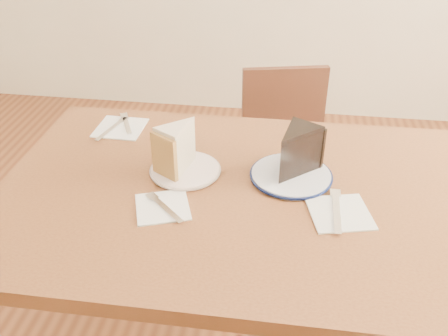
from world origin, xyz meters
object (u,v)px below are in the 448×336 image
Objects in this scene: table at (236,221)px; plate_navy at (291,175)px; carrot_cake at (181,148)px; plate_cream at (185,170)px; chocolate_cake at (294,155)px; chair_far at (286,163)px.

table is 0.19m from plate_navy.
carrot_cake reaches higher than table.
plate_cream is at bearing 156.13° from table.
plate_navy reaches higher than table.
table is at bearing 60.36° from chocolate_cake.
table is at bearing 6.88° from carrot_cake.
carrot_cake reaches higher than chair_far.
chocolate_cake is at bearing 33.72° from carrot_cake.
table is 10.65× the size of carrot_cake.
carrot_cake is at bearing 31.50° from chocolate_cake.
plate_navy is 1.81× the size of carrot_cake.
carrot_cake is at bearing 155.04° from table.
plate_cream is (-0.14, 0.06, 0.10)m from table.
plate_navy is at bearing 78.23° from chair_far.
plate_cream is 0.28m from plate_navy.
carrot_cake is at bearing -178.92° from plate_navy.
table is 0.24m from carrot_cake.
chocolate_cake is (0.29, 0.01, -0.00)m from carrot_cake.
chair_far is at bearing -59.08° from chocolate_cake.
carrot_cake is at bearing 142.89° from plate_cream.
carrot_cake is at bearing 51.75° from chair_far.
chocolate_cake is at bearing 78.43° from chair_far.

